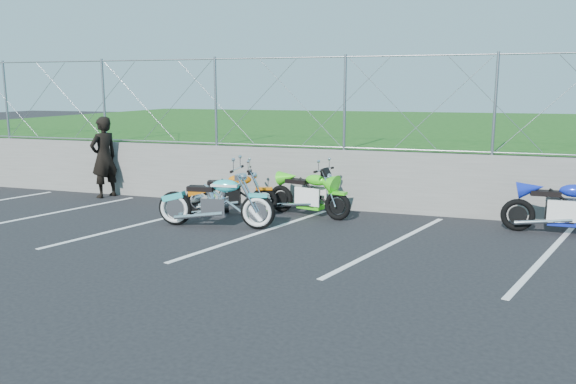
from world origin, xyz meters
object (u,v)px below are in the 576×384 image
(sportbike_green, at_px, (310,195))
(sportbike_blue, at_px, (563,210))
(cruiser_turquoise, at_px, (217,204))
(naked_orange, at_px, (233,195))
(person_standing, at_px, (104,157))

(sportbike_green, bearing_deg, sportbike_blue, 15.91)
(cruiser_turquoise, bearing_deg, sportbike_blue, 6.41)
(sportbike_green, relative_size, sportbike_blue, 0.93)
(naked_orange, relative_size, person_standing, 0.97)
(cruiser_turquoise, height_order, sportbike_green, cruiser_turquoise)
(person_standing, bearing_deg, sportbike_green, 103.26)
(naked_orange, bearing_deg, sportbike_green, -6.05)
(sportbike_green, distance_m, person_standing, 5.32)
(sportbike_green, xyz_separation_m, person_standing, (-5.27, 0.46, 0.54))
(sportbike_blue, xyz_separation_m, person_standing, (-10.01, 0.45, 0.51))
(person_standing, bearing_deg, naked_orange, 96.35)
(cruiser_turquoise, distance_m, sportbike_blue, 6.31)
(cruiser_turquoise, distance_m, person_standing, 4.33)
(person_standing, bearing_deg, cruiser_turquoise, 82.03)
(cruiser_turquoise, xyz_separation_m, sportbike_green, (1.41, 1.44, -0.02))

